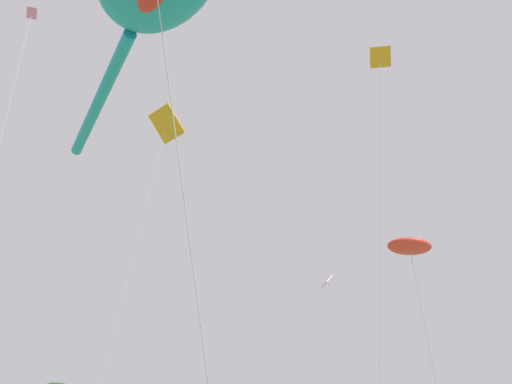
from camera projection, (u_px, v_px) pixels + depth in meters
name	position (u px, v px, depth m)	size (l,w,h in m)	color
small_kite_stunt_black	(410.00, 247.00, 14.23)	(1.77, 1.05, 6.97)	red
small_kite_streamer_purple	(380.00, 92.00, 17.80)	(1.28, 3.55, 13.82)	orange
small_kite_tiny_distant	(164.00, 133.00, 19.75)	(2.23, 1.43, 13.10)	orange
small_kite_delta_white	(331.00, 296.00, 32.12)	(3.23, 1.21, 11.81)	pink
small_kite_triangle_green	(19.00, 65.00, 24.23)	(0.53, 3.89, 21.04)	pink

